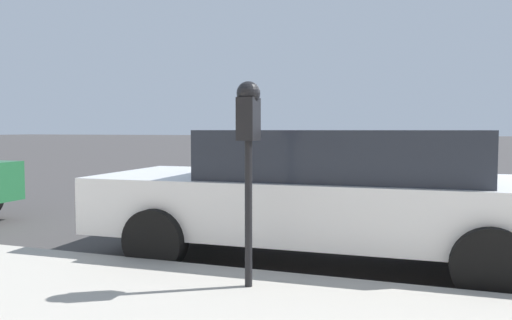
# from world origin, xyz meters

# --- Properties ---
(ground_plane) EXTENTS (220.00, 220.00, 0.00)m
(ground_plane) POSITION_xyz_m (0.00, 0.00, 0.00)
(ground_plane) COLOR #3D3A3A
(parking_meter) EXTENTS (0.21, 0.19, 1.64)m
(parking_meter) POSITION_xyz_m (-2.68, 0.99, 1.42)
(parking_meter) COLOR black
(parking_meter) RESTS_ON sidewalk
(car_white) EXTENTS (2.15, 4.96, 1.42)m
(car_white) POSITION_xyz_m (-1.13, 0.63, 0.76)
(car_white) COLOR silver
(car_white) RESTS_ON ground_plane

